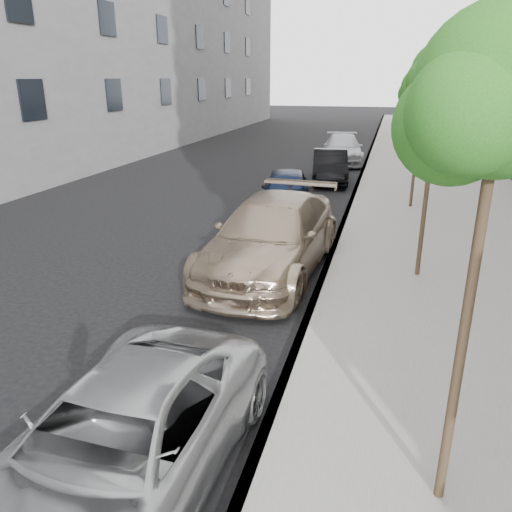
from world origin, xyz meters
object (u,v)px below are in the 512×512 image
at_px(minivan, 120,445).
at_px(sedan_rear, 343,149).
at_px(tree_near, 506,90).
at_px(suv, 272,236).
at_px(tree_mid, 442,72).
at_px(sedan_black, 330,166).
at_px(tree_far, 424,84).
at_px(sedan_blue, 286,190).

relative_size(minivan, sedan_rear, 0.93).
xyz_separation_m(tree_near, suv, (-3.33, 6.25, -3.36)).
distance_m(tree_mid, minivan, 8.78).
xyz_separation_m(tree_mid, suv, (-3.33, -0.25, -3.55)).
relative_size(tree_mid, sedan_black, 1.22).
relative_size(minivan, suv, 0.79).
bearing_deg(suv, tree_mid, 7.86).
bearing_deg(sedan_rear, sedan_black, -97.17).
xyz_separation_m(tree_far, suv, (-3.33, -6.75, -3.25)).
distance_m(sedan_blue, sedan_rear, 10.68).
relative_size(tree_near, minivan, 1.07).
xyz_separation_m(tree_far, sedan_rear, (-3.33, 9.57, -3.37)).
distance_m(tree_far, minivan, 14.52).
relative_size(tree_mid, suv, 0.87).
relative_size(minivan, sedan_blue, 1.14).
xyz_separation_m(tree_mid, sedan_rear, (-3.33, 16.07, -3.67)).
height_order(tree_far, minivan, tree_far).
xyz_separation_m(tree_far, minivan, (-3.33, -13.71, -3.45)).
distance_m(tree_mid, sedan_rear, 16.82).
bearing_deg(suv, minivan, -86.52).
bearing_deg(sedan_blue, suv, -91.62).
bearing_deg(tree_mid, sedan_rear, 101.69).
distance_m(tree_near, tree_far, 13.00).
distance_m(tree_far, sedan_black, 6.36).
distance_m(tree_near, tree_mid, 6.50).
bearing_deg(sedan_blue, sedan_black, 71.22).
distance_m(tree_mid, sedan_blue, 7.77).
distance_m(suv, sedan_black, 10.97).
height_order(tree_near, tree_mid, tree_mid).
relative_size(tree_mid, tree_far, 1.06).
xyz_separation_m(sedan_black, sedan_rear, (-0.00, 5.36, 0.04)).
relative_size(suv, sedan_rear, 1.17).
bearing_deg(minivan, tree_far, 78.73).
distance_m(minivan, suv, 6.96).
xyz_separation_m(sedan_blue, sedan_black, (0.83, 5.29, -0.01)).
bearing_deg(sedan_rear, tree_near, -88.79).
relative_size(tree_far, minivan, 1.03).
bearing_deg(tree_mid, tree_far, 90.00).
xyz_separation_m(suv, sedan_black, (0.00, 10.97, -0.16)).
relative_size(sedan_black, sedan_rear, 0.83).
bearing_deg(tree_near, tree_far, 90.00).
relative_size(tree_far, sedan_black, 1.15).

